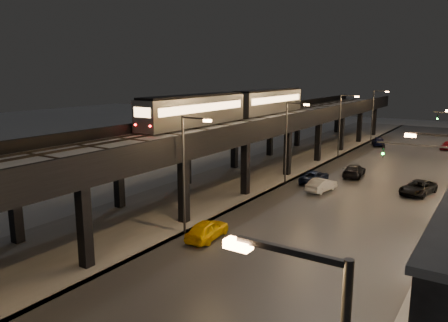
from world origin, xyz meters
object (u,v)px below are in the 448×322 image
Objects in this scene: car_mid_silver at (314,177)px; car_onc_dark at (418,188)px; car_far_white at (378,141)px; car_onc_red at (448,145)px; car_near_white at (321,185)px; car_mid_dark at (354,171)px; car_taxi at (207,230)px; subway_train at (237,105)px.

car_mid_silver is 10.59m from car_onc_dark.
car_far_white reaches higher than car_onc_red.
car_onc_dark reaches higher than car_onc_red.
car_near_white is 0.84× the size of car_mid_dark.
car_far_white is (-3.13, 24.33, 0.04)m from car_mid_dark.
car_far_white is (0.17, 49.74, 0.04)m from car_taxi.
car_onc_red is at bearing 172.18° from car_far_white.
car_mid_silver is at bearing 71.64° from car_far_white.
car_near_white is 0.86× the size of car_mid_silver.
car_taxi is 1.03× the size of car_onc_red.
car_near_white is at bearing -102.96° from car_taxi.
car_taxi is 0.95× the size of car_far_white.
car_mid_dark is (3.30, 25.41, -0.01)m from car_taxi.
subway_train is 12.84m from car_mid_silver.
subway_train reaches higher than car_onc_dark.
car_mid_silver is (-1.97, 3.07, -0.01)m from car_near_white.
car_far_white is at bearing -95.17° from car_taxi.
car_onc_red is (10.32, 2.01, -0.06)m from car_far_white.
car_mid_silver is at bearing -162.55° from car_onc_dark.
car_far_white reaches higher than car_taxi.
subway_train is 15.98m from car_mid_dark.
car_far_white reaches higher than car_mid_dark.
car_onc_red is (8.09, 34.67, 0.01)m from car_near_white.
car_far_white reaches higher than car_onc_dark.
car_mid_dark is 1.10× the size of car_far_white.
car_onc_dark is at bearing -122.38° from car_taxi.
car_mid_dark is (13.27, 4.79, -7.49)m from subway_train.
subway_train reaches higher than car_onc_red.
car_onc_red reaches higher than car_near_white.
car_far_white is at bearing 70.80° from subway_train.
car_onc_dark is (20.94, 0.54, -7.51)m from subway_train.
car_near_white is at bearing 78.12° from car_mid_dark.
car_taxi reaches higher than car_onc_dark.
car_far_white is at bearing -76.80° from car_near_white.
car_mid_silver is 5.99m from car_mid_dark.
car_mid_silver is (0.42, 20.15, -0.05)m from car_taxi.
car_taxi is (9.97, -20.61, -7.48)m from subway_train.
car_mid_dark is at bearing -122.32° from car_mid_silver.
car_far_white is at bearing -93.09° from car_mid_silver.
car_onc_red reaches higher than car_mid_silver.
car_near_white is (2.40, 17.08, -0.04)m from car_taxi.
subway_train is 7.92× the size of car_near_white.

